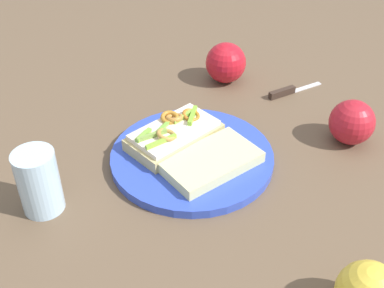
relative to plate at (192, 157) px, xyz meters
name	(u,v)px	position (x,y,z in m)	size (l,w,h in m)	color
ground_plane	(192,161)	(0.00, 0.00, -0.01)	(2.00, 2.00, 0.00)	brown
plate	(192,157)	(0.00, 0.00, 0.00)	(0.27, 0.27, 0.02)	blue
sandwich	(174,134)	(-0.01, 0.04, 0.02)	(0.17, 0.11, 0.04)	tan
bread_slice_side	(211,161)	(0.01, -0.04, 0.02)	(0.15, 0.09, 0.02)	beige
apple_0	(352,122)	(0.26, -0.11, 0.03)	(0.08, 0.08, 0.08)	#B01A27
apple_2	(226,63)	(0.21, 0.18, 0.03)	(0.08, 0.08, 0.08)	red
drinking_glass	(39,182)	(-0.25, 0.03, 0.04)	(0.06, 0.06, 0.10)	silver
knife	(288,91)	(0.28, 0.07, 0.00)	(0.13, 0.02, 0.01)	silver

